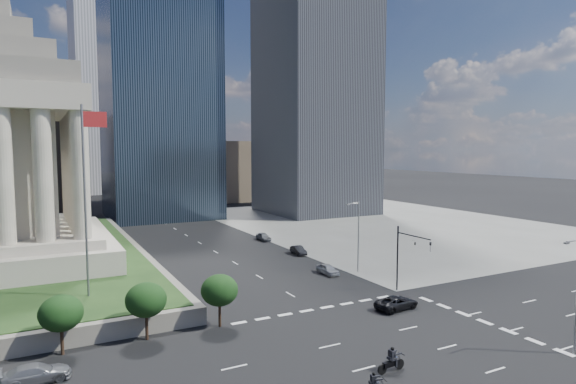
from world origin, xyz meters
TOP-DOWN VIEW (x-y plane):
  - ground at (0.00, 100.00)m, footprint 500.00×500.00m
  - sidewalk_ne at (46.00, 60.00)m, footprint 68.00×90.00m
  - flagpole at (-21.83, 24.00)m, footprint 2.52×0.24m
  - midrise_glass at (2.00, 95.00)m, footprint 26.00×26.00m
  - highrise_ne at (42.00, 85.00)m, footprint 26.00×28.00m
  - building_filler_ne at (32.00, 130.00)m, footprint 20.00×30.00m
  - building_filler_nw at (-30.00, 130.00)m, footprint 24.00×30.00m
  - traffic_signal_ne at (12.50, 13.70)m, footprint 0.30×5.74m
  - street_lamp_south at (13.33, -6.00)m, footprint 2.13×0.22m
  - street_lamp_north at (13.33, 25.00)m, footprint 2.13×0.22m
  - pickup_truck at (7.80, 10.00)m, footprint 5.35×2.89m
  - suv_grey at (-26.99, 9.49)m, footprint 4.97×2.25m
  - parked_sedan_near at (9.00, 25.88)m, footprint 4.14×1.67m
  - parked_sedan_mid at (11.50, 38.87)m, footprint 1.84×4.30m
  - parked_sedan_far at (11.50, 52.65)m, footprint 1.83×4.35m
  - motorcycle_lead at (-5.99, -3.65)m, footprint 2.38×1.15m
  - motorcycle_trail at (-2.44, -1.38)m, footprint 2.70×0.87m

SIDE VIEW (x-z plane):
  - ground at x=0.00m, z-range 0.00..0.00m
  - sidewalk_ne at x=46.00m, z-range 0.00..0.03m
  - parked_sedan_mid at x=11.50m, z-range 0.00..1.38m
  - parked_sedan_near at x=9.00m, z-range 0.00..1.41m
  - suv_grey at x=-26.99m, z-range 0.00..1.41m
  - pickup_truck at x=7.80m, z-range 0.00..1.42m
  - parked_sedan_far at x=11.50m, z-range 0.00..1.47m
  - motorcycle_lead at x=-5.99m, z-range 0.00..1.71m
  - motorcycle_trail at x=-2.44m, z-range 0.00..1.98m
  - traffic_signal_ne at x=12.50m, z-range 1.25..9.25m
  - street_lamp_south at x=13.33m, z-range 0.66..10.66m
  - street_lamp_north at x=13.33m, z-range 0.66..10.66m
  - building_filler_ne at x=32.00m, z-range 0.00..20.00m
  - flagpole at x=-21.83m, z-range 3.11..23.11m
  - building_filler_nw at x=-30.00m, z-range 0.00..28.00m
  - midrise_glass at x=2.00m, z-range 0.00..60.00m
  - highrise_ne at x=42.00m, z-range 0.00..100.00m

